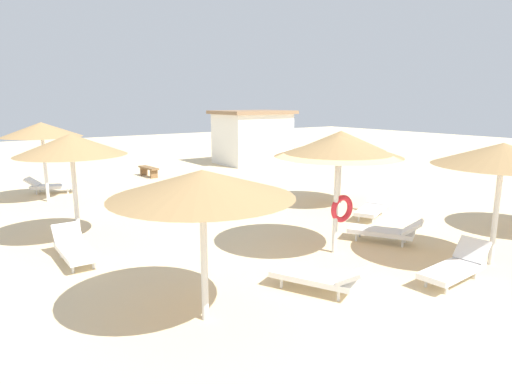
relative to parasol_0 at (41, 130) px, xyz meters
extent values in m
plane|color=beige|center=(4.08, -10.82, -2.69)|extent=(80.00, 80.00, 0.00)
cylinder|color=silver|center=(0.00, 0.00, -1.42)|extent=(0.12, 0.12, 2.54)
cone|color=#9E7A4C|center=(0.00, 0.00, 0.01)|extent=(2.83, 2.83, 0.53)
cylinder|color=silver|center=(7.06, -13.03, -1.48)|extent=(0.12, 0.12, 2.42)
cone|color=#9E7A4C|center=(7.06, -13.03, -0.11)|extent=(2.98, 2.98, 0.51)
cylinder|color=silver|center=(-0.29, -5.72, -1.46)|extent=(0.12, 0.12, 2.45)
cone|color=#9E7A4C|center=(-0.29, -5.72, -0.06)|extent=(2.80, 2.80, 0.55)
cylinder|color=silver|center=(8.58, -6.72, -1.64)|extent=(0.12, 0.12, 2.11)
cone|color=#9E7A4C|center=(8.58, -6.72, -0.34)|extent=(3.16, 3.16, 0.68)
cylinder|color=silver|center=(0.40, -11.48, -1.55)|extent=(0.12, 0.12, 2.28)
cone|color=#9E7A4C|center=(0.40, -11.48, -0.28)|extent=(3.08, 3.08, 0.46)
cylinder|color=silver|center=(4.71, -10.33, -1.43)|extent=(0.12, 0.12, 2.52)
cone|color=#9E7A4C|center=(4.71, -10.33, -0.02)|extent=(3.08, 3.08, 0.50)
torus|color=red|center=(4.93, -10.33, -1.59)|extent=(0.70, 0.16, 0.70)
cube|color=white|center=(0.50, 1.53, -2.41)|extent=(1.80, 1.34, 0.12)
cube|color=white|center=(-0.21, 1.89, -2.20)|extent=(0.74, 0.80, 0.37)
cylinder|color=silver|center=(-0.14, 1.61, -2.58)|extent=(0.06, 0.06, 0.22)
cylinder|color=silver|center=(0.06, 2.00, -2.58)|extent=(0.06, 0.06, 0.22)
cylinder|color=silver|center=(0.93, 1.06, -2.58)|extent=(0.06, 0.06, 0.22)
cylinder|color=silver|center=(1.13, 1.45, -2.58)|extent=(0.06, 0.06, 0.22)
cube|color=white|center=(5.34, -13.09, -2.41)|extent=(1.73, 0.74, 0.12)
cube|color=white|center=(6.14, -13.04, -2.13)|extent=(0.44, 0.66, 0.48)
cylinder|color=silver|center=(5.93, -12.84, -2.58)|extent=(0.06, 0.06, 0.22)
cylinder|color=silver|center=(5.95, -13.28, -2.58)|extent=(0.06, 0.06, 0.22)
cylinder|color=silver|center=(4.73, -12.90, -2.58)|extent=(0.06, 0.06, 0.22)
cylinder|color=silver|center=(4.75, -13.34, -2.58)|extent=(0.06, 0.06, 0.22)
cube|color=white|center=(-0.75, -7.34, -2.41)|extent=(0.64, 1.70, 0.12)
cube|color=white|center=(-0.75, -6.54, -2.16)|extent=(0.64, 0.45, 0.44)
cylinder|color=silver|center=(-0.97, -6.74, -2.58)|extent=(0.06, 0.06, 0.22)
cylinder|color=silver|center=(-0.53, -6.74, -2.58)|extent=(0.06, 0.06, 0.22)
cylinder|color=silver|center=(-0.97, -7.94, -2.58)|extent=(0.06, 0.06, 0.22)
cylinder|color=silver|center=(-0.53, -7.94, -2.58)|extent=(0.06, 0.06, 0.22)
cube|color=white|center=(8.04, -8.67, -2.41)|extent=(1.81, 1.30, 0.12)
cube|color=white|center=(8.77, -8.34, -2.13)|extent=(0.63, 0.75, 0.48)
cylinder|color=silver|center=(8.49, -8.22, -2.58)|extent=(0.06, 0.06, 0.22)
cylinder|color=silver|center=(8.68, -8.62, -2.58)|extent=(0.06, 0.06, 0.22)
cylinder|color=silver|center=(7.41, -8.73, -2.58)|extent=(0.06, 0.06, 0.22)
cylinder|color=silver|center=(7.59, -9.13, -2.58)|extent=(0.06, 0.06, 0.22)
cube|color=white|center=(2.75, -11.68, -2.41)|extent=(1.31, 1.81, 0.12)
cube|color=white|center=(3.09, -12.40, -2.21)|extent=(0.80, 0.74, 0.34)
cylinder|color=silver|center=(3.20, -12.12, -2.58)|extent=(0.06, 0.06, 0.22)
cylinder|color=silver|center=(2.81, -12.31, -2.58)|extent=(0.06, 0.06, 0.22)
cylinder|color=silver|center=(2.69, -11.04, -2.58)|extent=(0.06, 0.06, 0.22)
cylinder|color=silver|center=(2.29, -11.23, -2.58)|extent=(0.06, 0.06, 0.22)
cube|color=white|center=(6.34, -10.44, -2.41)|extent=(1.39, 1.80, 0.12)
cube|color=white|center=(6.73, -11.14, -2.19)|extent=(0.80, 0.74, 0.39)
cylinder|color=silver|center=(6.82, -10.86, -2.58)|extent=(0.06, 0.06, 0.22)
cylinder|color=silver|center=(6.44, -11.07, -2.58)|extent=(0.06, 0.06, 0.22)
cylinder|color=silver|center=(6.24, -9.81, -2.58)|extent=(0.06, 0.06, 0.22)
cylinder|color=silver|center=(5.85, -10.03, -2.58)|extent=(0.06, 0.06, 0.22)
cube|color=brown|center=(5.21, 3.04, -2.24)|extent=(0.51, 1.53, 0.08)
cube|color=brown|center=(5.25, 2.49, -2.48)|extent=(0.37, 0.15, 0.41)
cube|color=brown|center=(5.17, 3.58, -2.48)|extent=(0.37, 0.15, 0.41)
cube|color=#B21E23|center=(13.00, 4.38, -2.02)|extent=(4.26, 2.45, 0.90)
cube|color=#262D38|center=(12.80, 4.42, -1.27)|extent=(2.27, 1.92, 0.60)
cylinder|color=black|center=(14.50, 4.98, -2.37)|extent=(0.67, 0.34, 0.64)
cylinder|color=black|center=(14.15, 3.25, -2.37)|extent=(0.67, 0.34, 0.64)
cylinder|color=black|center=(11.85, 5.51, -2.37)|extent=(0.67, 0.34, 0.64)
cylinder|color=black|center=(11.50, 3.78, -2.37)|extent=(0.67, 0.34, 0.64)
cube|color=white|center=(12.28, 4.08, -1.21)|extent=(4.00, 3.01, 2.96)
cube|color=#8C6B4C|center=(12.28, 4.08, 0.37)|extent=(4.40, 3.41, 0.20)
camera|label=1|loc=(-2.95, -17.71, 1.04)|focal=30.75mm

